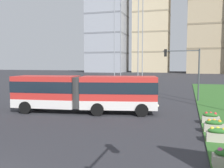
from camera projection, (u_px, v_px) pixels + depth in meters
The scene contains 9 objects.
articulated_bus at pixel (85, 93), 20.31m from camera, with size 12.03×4.59×3.00m.
flower_planter_2 at pixel (218, 134), 12.55m from camera, with size 1.10×0.56×0.74m.
flower_planter_3 at pixel (214, 126), 14.32m from camera, with size 1.10×0.56×0.74m.
flower_planter_4 at pixel (211, 118), 16.44m from camera, with size 1.10×0.56×0.74m.
traffic_light_far_right at pixel (186, 65), 26.49m from camera, with size 3.90×0.28×5.61m.
apartment_tower_west at pixel (107, 26), 117.87m from camera, with size 17.46×16.76×44.21m.
apartment_tower_westcentre at pixel (152, 15), 117.90m from camera, with size 16.58×15.23×54.96m.
apartment_tower_centre at pixel (207, 16), 105.49m from camera, with size 15.79×18.83×49.12m.
transmission_pylon at pixel (129, 6), 62.55m from camera, with size 9.00×6.24×34.44m.
Camera 1 is at (7.29, -5.74, 4.03)m, focal length 39.53 mm.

